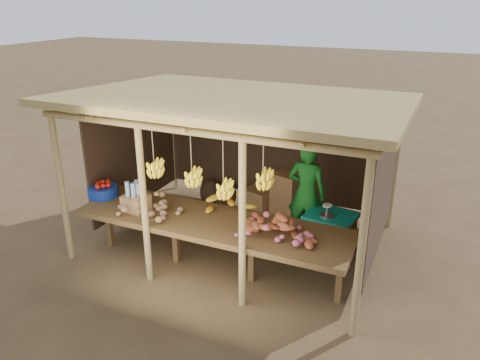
% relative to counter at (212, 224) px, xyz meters
% --- Properties ---
extents(ground, '(60.00, 60.00, 0.00)m').
position_rel_counter_xyz_m(ground, '(-0.00, 0.95, -0.74)').
color(ground, brown).
rests_on(ground, ground).
extents(stall_structure, '(4.70, 3.50, 2.43)m').
position_rel_counter_xyz_m(stall_structure, '(0.02, 0.97, 1.18)').
color(stall_structure, '#A58A55').
rests_on(stall_structure, ground).
extents(counter, '(3.90, 1.05, 0.80)m').
position_rel_counter_xyz_m(counter, '(0.00, 0.00, 0.00)').
color(counter, brown).
rests_on(counter, ground).
extents(potato_heap, '(0.98, 0.77, 0.36)m').
position_rel_counter_xyz_m(potato_heap, '(-0.92, -0.19, 0.24)').
color(potato_heap, '#8F6A4A').
rests_on(potato_heap, counter).
extents(sweet_potato_heap, '(1.11, 0.82, 0.36)m').
position_rel_counter_xyz_m(sweet_potato_heap, '(0.95, 0.00, 0.24)').
color(sweet_potato_heap, '#A44B2A').
rests_on(sweet_potato_heap, counter).
extents(onion_heap, '(1.00, 0.79, 0.36)m').
position_rel_counter_xyz_m(onion_heap, '(0.95, -0.05, 0.24)').
color(onion_heap, '#B7596F').
rests_on(onion_heap, counter).
extents(banana_pile, '(0.77, 0.60, 0.35)m').
position_rel_counter_xyz_m(banana_pile, '(0.02, 0.41, 0.24)').
color(banana_pile, yellow).
rests_on(banana_pile, counter).
extents(tomato_basin, '(0.46, 0.46, 0.24)m').
position_rel_counter_xyz_m(tomato_basin, '(-1.90, 0.06, 0.16)').
color(tomato_basin, navy).
rests_on(tomato_basin, counter).
extents(bottle_box, '(0.38, 0.31, 0.45)m').
position_rel_counter_xyz_m(bottle_box, '(-1.13, -0.16, 0.23)').
color(bottle_box, '#A07448').
rests_on(bottle_box, counter).
extents(vendor, '(0.61, 0.41, 1.65)m').
position_rel_counter_xyz_m(vendor, '(0.93, 1.39, 0.09)').
color(vendor, '#197323').
rests_on(vendor, ground).
extents(tarp_crate, '(0.79, 0.71, 0.84)m').
position_rel_counter_xyz_m(tarp_crate, '(1.39, 1.17, -0.39)').
color(tarp_crate, brown).
rests_on(tarp_crate, ground).
extents(carton_stack, '(1.10, 0.51, 0.77)m').
position_rel_counter_xyz_m(carton_stack, '(0.19, 2.15, -0.40)').
color(carton_stack, '#A07448').
rests_on(carton_stack, ground).
extents(burlap_sacks, '(0.73, 0.38, 0.52)m').
position_rel_counter_xyz_m(burlap_sacks, '(-0.99, 2.15, -0.51)').
color(burlap_sacks, '#412C1E').
rests_on(burlap_sacks, ground).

